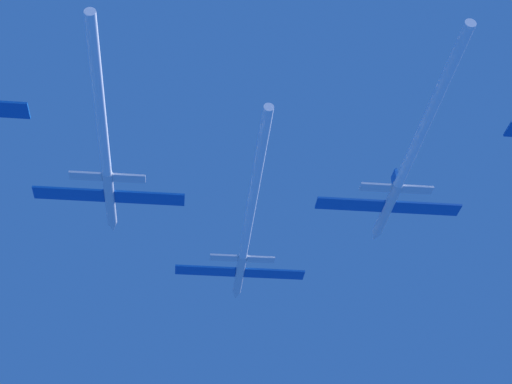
{
  "coord_description": "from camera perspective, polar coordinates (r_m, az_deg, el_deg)",
  "views": [
    {
      "loc": [
        -9.08,
        -115.09,
        -59.61
      ],
      "look_at": [
        -0.13,
        -23.34,
        0.24
      ],
      "focal_mm": 55.77,
      "sensor_mm": 36.0,
      "label": 1
    }
  ],
  "objects": [
    {
      "name": "jet_lead",
      "position": [
        119.3,
        -0.69,
        -3.11
      ],
      "size": [
        21.02,
        52.58,
        3.48
      ],
      "color": "silver"
    },
    {
      "name": "jet_left_wing",
      "position": [
        105.68,
        -10.74,
        2.38
      ],
      "size": [
        21.02,
        45.32,
        3.48
      ],
      "color": "silver"
    },
    {
      "name": "jet_right_wing",
      "position": [
        108.23,
        10.66,
        1.68
      ],
      "size": [
        21.02,
        46.69,
        3.48
      ],
      "color": "silver"
    }
  ]
}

